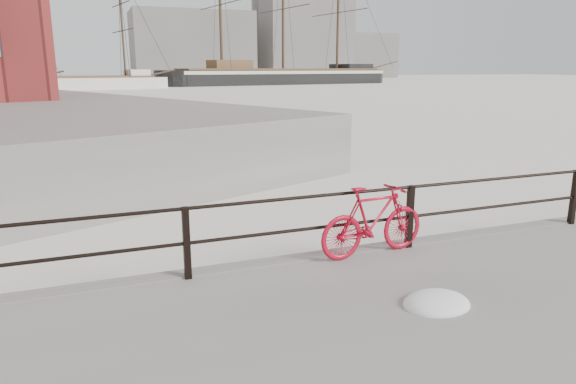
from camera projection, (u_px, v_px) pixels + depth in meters
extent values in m
plane|color=white|center=(561.00, 239.00, 9.61)|extent=(400.00, 400.00, 0.00)
imported|color=#B20B23|center=(373.00, 221.00, 7.70)|extent=(1.82, 0.43, 1.09)
ellipsoid|color=white|center=(437.00, 293.00, 6.14)|extent=(0.85, 0.67, 0.30)
cube|color=gray|center=(192.00, 46.00, 141.45)|extent=(32.00, 18.00, 18.00)
cube|color=gray|center=(302.00, 38.00, 157.50)|extent=(26.00, 20.00, 24.00)
cube|color=gray|center=(360.00, 56.00, 171.25)|extent=(20.00, 16.00, 14.00)
cylinder|color=gray|center=(256.00, 4.00, 155.14)|extent=(2.80, 2.80, 44.00)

